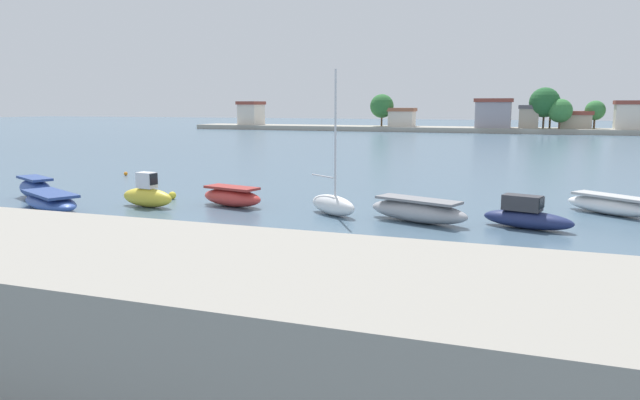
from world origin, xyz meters
name	(u,v)px	position (x,y,z in m)	size (l,w,h in m)	color
ground_plane	(121,247)	(0.00, 0.00, 0.00)	(400.00, 400.00, 0.00)	#476075
moored_boat_0	(35,188)	(-12.08, 7.86, 0.59)	(3.77, 2.76, 1.23)	#3856A8
moored_boat_1	(50,201)	(-8.45, 5.24, 0.43)	(5.34, 3.91, 0.91)	#3856A8
moored_boat_2	(147,195)	(-4.34, 7.64, 0.62)	(3.35, 1.48, 1.82)	yellow
moored_boat_3	(232,197)	(-0.26, 9.30, 0.50)	(3.94, 2.18, 1.05)	#C63833
moored_boat_4	(333,204)	(5.53, 8.75, 0.56)	(3.15, 2.61, 6.94)	white
moored_boat_5	(418,211)	(9.72, 8.40, 0.52)	(5.10, 3.05, 1.08)	#9E9EA3
moored_boat_6	(527,216)	(14.39, 8.60, 0.53)	(4.01, 2.18, 1.43)	navy
moored_boat_7	(611,205)	(18.28, 13.40, 0.46)	(4.49, 3.83, 0.95)	white
mooring_buoy_0	(126,174)	(-14.23, 18.55, 0.14)	(0.29, 0.29, 0.29)	orange
mooring_buoy_1	(172,195)	(-4.55, 10.23, 0.22)	(0.43, 0.43, 0.43)	yellow
distant_shoreline	(465,120)	(2.62, 99.82, 2.37)	(110.34, 8.98, 8.50)	#9E998C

